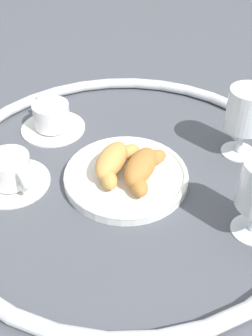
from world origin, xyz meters
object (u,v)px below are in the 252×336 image
Objects in this scene: croissant_small at (142,167)px; pastry_plate at (126,176)px; coffee_cup_near at (11,173)px; croissant_large at (113,161)px; coffee_cup_far at (52,118)px; juice_glass_left at (247,113)px.

pastry_plate is at bearing -93.90° from croissant_small.
croissant_large is at bearing 110.42° from coffee_cup_near.
croissant_large reaches higher than pastry_plate.
pastry_plate is at bearing 107.69° from coffee_cup_near.
croissant_large is 1.00× the size of coffee_cup_far.
croissant_large is at bearing -93.64° from croissant_small.
croissant_large reaches higher than coffee_cup_near.
coffee_cup_far is at bearing -86.94° from juice_glass_left.
coffee_cup_far is at bearing -118.36° from croissant_small.
croissant_small is 1.00× the size of coffee_cup_far.
pastry_plate is 1.67× the size of croissant_small.
pastry_plate is 0.04m from croissant_small.
coffee_cup_near is 0.97× the size of juice_glass_left.
coffee_cup_far is (-0.12, -0.23, -0.01)m from croissant_small.
coffee_cup_far is at bearing -121.54° from pastry_plate.
croissant_small reaches higher than pastry_plate.
pastry_plate is at bearing 58.46° from coffee_cup_far.
coffee_cup_near and coffee_cup_far have the same top height.
coffee_cup_near is at bearing -69.58° from croissant_large.
pastry_plate is 1.66× the size of croissant_large.
coffee_cup_far is (-0.12, -0.20, 0.02)m from pastry_plate.
croissant_large and croissant_small have the same top height.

